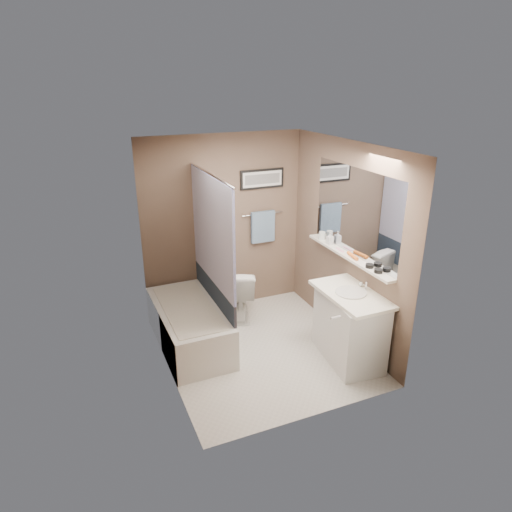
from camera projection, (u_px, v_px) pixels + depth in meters
name	position (u px, v px, depth m)	size (l,w,h in m)	color
ground	(261.00, 349.00, 5.47)	(2.50, 2.50, 0.00)	beige
ceiling	(262.00, 148.00, 4.60)	(2.20, 2.50, 0.04)	white
wall_back	(224.00, 225.00, 6.08)	(2.20, 0.04, 2.40)	brown
wall_front	(318.00, 304.00, 3.97)	(2.20, 0.04, 2.40)	brown
wall_left	(164.00, 272.00, 4.63)	(0.04, 2.50, 2.40)	brown
wall_right	(344.00, 243.00, 5.42)	(0.04, 2.50, 2.40)	brown
tile_surround	(155.00, 272.00, 5.13)	(0.02, 1.55, 2.00)	tan
curtain_rod	(210.00, 174.00, 5.00)	(0.02, 0.02, 1.55)	silver
curtain_upper	(212.00, 231.00, 5.24)	(0.03, 1.45, 1.28)	white
curtain_lower	(214.00, 295.00, 5.54)	(0.03, 1.45, 0.36)	#243244
mirror	(355.00, 212.00, 5.14)	(0.02, 1.60, 1.00)	silver
shelf	(348.00, 256.00, 5.31)	(0.12, 1.60, 0.03)	silver
towel_bar	(262.00, 214.00, 6.23)	(0.02, 0.02, 0.60)	silver
towel	(263.00, 227.00, 6.28)	(0.34, 0.05, 0.44)	#94B9D8
art_frame	(262.00, 179.00, 6.07)	(0.62, 0.03, 0.26)	black
art_mat	(262.00, 179.00, 6.06)	(0.56, 0.00, 0.20)	white
art_image	(263.00, 179.00, 6.06)	(0.50, 0.00, 0.13)	#595959
door	(369.00, 313.00, 4.24)	(0.80, 0.02, 2.00)	silver
door_handle	(336.00, 317.00, 4.16)	(0.02, 0.02, 0.10)	silver
bathtub	(189.00, 326.00, 5.48)	(0.70, 1.50, 0.50)	silver
tub_rim	(188.00, 308.00, 5.39)	(0.56, 1.36, 0.02)	beige
toilet	(239.00, 292.00, 6.11)	(0.40, 0.69, 0.71)	white
vanity	(349.00, 328.00, 5.16)	(0.50, 0.90, 0.80)	silver
countertop	(351.00, 294.00, 5.00)	(0.54, 0.96, 0.04)	white
sink_basin	(351.00, 292.00, 4.99)	(0.34, 0.34, 0.01)	silver
faucet_spout	(366.00, 286.00, 5.04)	(0.02, 0.02, 0.10)	silver
faucet_knob	(361.00, 284.00, 5.14)	(0.05, 0.05, 0.05)	silver
candle_bowl_near	(378.00, 271.00, 4.81)	(0.09, 0.09, 0.04)	black
candle_bowl_far	(370.00, 266.00, 4.94)	(0.09, 0.09, 0.04)	black
hair_brush_front	(353.00, 256.00, 5.22)	(0.04, 0.04, 0.22)	orange
pink_comb	(340.00, 250.00, 5.45)	(0.03, 0.16, 0.01)	pink
glass_jar	(322.00, 236.00, 5.79)	(0.08, 0.08, 0.10)	silver
soap_bottle	(330.00, 238.00, 5.62)	(0.07, 0.07, 0.15)	#999999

